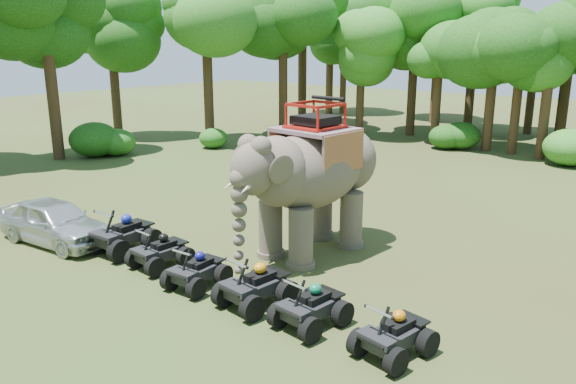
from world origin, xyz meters
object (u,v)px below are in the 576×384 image
(parked_car, at_px, (55,221))
(atv_4, at_px, (311,301))
(atv_5, at_px, (394,329))
(atv_0, at_px, (123,230))
(elephant, at_px, (312,178))
(atv_2, at_px, (197,266))
(atv_3, at_px, (255,280))
(atv_1, at_px, (160,247))

(parked_car, height_order, atv_4, parked_car)
(atv_4, bearing_deg, atv_5, 8.45)
(atv_0, bearing_deg, elephant, 36.07)
(elephant, bearing_deg, atv_4, -48.91)
(atv_2, bearing_deg, atv_5, -0.87)
(elephant, distance_m, atv_5, 6.15)
(atv_2, relative_size, atv_3, 0.89)
(atv_2, height_order, atv_5, atv_5)
(elephant, xyz_separation_m, atv_0, (-4.29, -3.58, -1.56))
(atv_2, bearing_deg, atv_4, -0.55)
(parked_car, relative_size, atv_4, 2.53)
(atv_2, relative_size, atv_5, 0.98)
(elephant, xyz_separation_m, parked_car, (-6.58, -4.44, -1.56))
(atv_0, distance_m, atv_5, 9.00)
(atv_0, bearing_deg, atv_3, -5.00)
(atv_1, xyz_separation_m, atv_4, (5.23, -0.04, 0.01))
(elephant, relative_size, atv_4, 3.35)
(atv_5, bearing_deg, elephant, 152.16)
(atv_3, distance_m, atv_4, 1.61)
(atv_5, bearing_deg, atv_2, -167.50)
(atv_3, height_order, atv_4, atv_3)
(atv_4, bearing_deg, parked_car, -169.43)
(atv_1, xyz_separation_m, atv_3, (3.62, -0.07, 0.06))
(atv_3, bearing_deg, atv_0, -175.37)
(elephant, bearing_deg, atv_5, -32.72)
(parked_car, relative_size, atv_5, 2.60)
(atv_1, height_order, atv_2, atv_1)
(parked_car, height_order, atv_2, parked_car)
(atv_2, xyz_separation_m, atv_5, (5.45, 0.30, 0.01))
(atv_3, bearing_deg, atv_5, 7.75)
(parked_car, height_order, atv_0, atv_0)
(parked_car, height_order, atv_1, parked_car)
(atv_0, relative_size, atv_1, 1.19)
(parked_car, xyz_separation_m, atv_0, (2.30, 0.86, 0.00))
(elephant, distance_m, atv_3, 4.18)
(atv_0, xyz_separation_m, atv_2, (3.56, -0.30, -0.13))
(atv_1, distance_m, atv_5, 7.22)
(parked_car, distance_m, atv_4, 9.34)
(atv_4, bearing_deg, atv_1, -174.60)
(elephant, bearing_deg, atv_2, -96.25)
(atv_5, bearing_deg, parked_car, -166.30)
(parked_car, bearing_deg, atv_3, -91.12)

